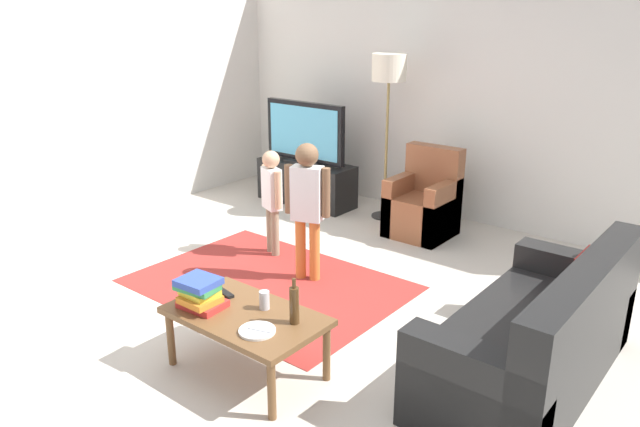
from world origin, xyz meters
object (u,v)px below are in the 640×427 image
at_px(floor_lamp, 389,77).
at_px(plate, 257,331).
at_px(couch, 542,342).
at_px(soda_can, 264,300).
at_px(armchair, 425,206).
at_px(child_near_tv, 272,193).
at_px(bottle, 294,305).
at_px(tv_stand, 306,183).
at_px(book_stack, 200,293).
at_px(tv_remote, 225,293).
at_px(child_center, 307,199).
at_px(tv, 305,133).
at_px(coffee_table, 246,320).

bearing_deg(floor_lamp, plate, -69.38).
height_order(couch, plate, couch).
bearing_deg(soda_can, armchair, 98.91).
bearing_deg(child_near_tv, bottle, -43.21).
height_order(tv_stand, plate, tv_stand).
relative_size(tv_stand, book_stack, 3.84).
height_order(armchair, tv_remote, armchair).
bearing_deg(child_center, soda_can, -61.30).
distance_m(couch, bottle, 1.53).
height_order(tv_stand, tv, tv).
bearing_deg(couch, armchair, 135.07).
height_order(armchair, coffee_table, armchair).
relative_size(tv_stand, couch, 0.67).
bearing_deg(armchair, floor_lamp, 162.57).
relative_size(tv, coffee_table, 1.10).
xyz_separation_m(couch, child_center, (-2.12, 0.29, 0.43)).
height_order(tv_stand, couch, couch).
height_order(couch, armchair, armchair).
xyz_separation_m(armchair, floor_lamp, (-0.61, 0.19, 1.25)).
relative_size(tv_stand, soda_can, 10.00).
height_order(floor_lamp, bottle, floor_lamp).
bearing_deg(couch, coffee_table, -145.15).
relative_size(coffee_table, book_stack, 3.20).
bearing_deg(coffee_table, child_near_tv, 128.36).
bearing_deg(book_stack, tv, 119.37).
xyz_separation_m(couch, floor_lamp, (-2.50, 2.08, 1.25)).
height_order(couch, book_stack, couch).
bearing_deg(child_center, coffee_table, -65.26).
bearing_deg(book_stack, armchair, 92.08).
xyz_separation_m(floor_lamp, bottle, (1.32, -3.02, -1.00)).
height_order(child_center, bottle, child_center).
height_order(couch, bottle, couch).
bearing_deg(armchair, tv_remote, -88.16).
xyz_separation_m(bottle, tv_remote, (-0.62, 0.00, -0.11)).
distance_m(tv, floor_lamp, 1.24).
bearing_deg(plate, book_stack, -179.65).
height_order(tv_stand, soda_can, soda_can).
bearing_deg(tv_stand, bottle, -50.95).
relative_size(child_center, soda_can, 9.95).
bearing_deg(bottle, couch, 38.67).
height_order(floor_lamp, tv_remote, floor_lamp).
relative_size(child_center, book_stack, 3.82).
height_order(armchair, child_center, child_center).
bearing_deg(tv_stand, book_stack, -60.80).
bearing_deg(tv_remote, floor_lamp, 114.68).
bearing_deg(bottle, coffee_table, -162.65).
bearing_deg(book_stack, coffee_table, 23.73).
xyz_separation_m(coffee_table, plate, (0.22, -0.12, 0.06)).
distance_m(tv, couch, 4.03).
bearing_deg(couch, tv_remote, -152.31).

